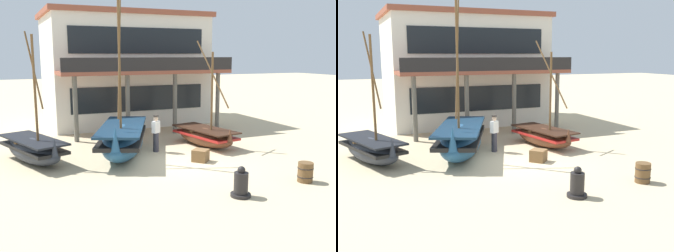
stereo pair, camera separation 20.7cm
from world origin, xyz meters
The scene contains 9 objects.
ground_plane centered at (0.00, 0.00, 0.00)m, with size 120.00×120.00×0.00m, color #CCB78E.
fishing_boat_near_left centered at (2.58, 2.36, 0.49)m, with size 2.08×3.83×5.06m.
fishing_boat_centre_large centered at (-1.70, 2.03, 0.77)m, with size 3.63×5.41×6.68m.
fishing_boat_far_right centered at (-5.36, 2.56, 0.57)m, with size 2.59×4.09×5.30m.
fisherman_by_hull centered at (-0.06, 2.23, 0.83)m, with size 0.42×0.37×1.68m.
capstan_winch centered at (0.23, -4.17, 0.39)m, with size 0.64×0.64×0.99m.
wooden_barrel centered at (3.12, -3.86, 0.35)m, with size 0.56×0.56×0.70m.
cargo_crate centered at (1.02, -0.04, 0.25)m, with size 0.60×0.60×0.50m, color brown.
harbor_building_main centered at (1.13, 11.02, 3.50)m, with size 10.04×9.14×6.98m.
Camera 1 is at (-6.53, -13.91, 4.41)m, focal length 41.61 mm.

